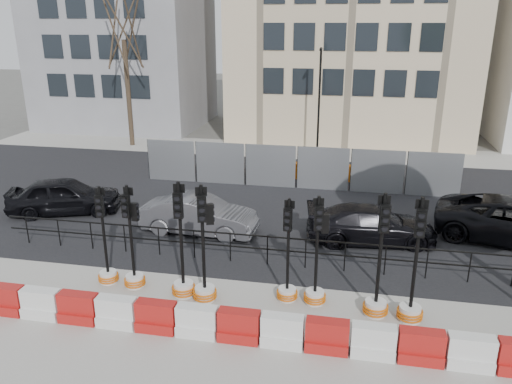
% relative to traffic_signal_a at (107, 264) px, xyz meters
% --- Properties ---
extents(ground, '(120.00, 120.00, 0.00)m').
position_rel_traffic_signal_a_xyz_m(ground, '(4.40, 0.82, -0.62)').
color(ground, '#51514C').
rests_on(ground, ground).
extents(sidewalk_near, '(40.00, 6.00, 0.02)m').
position_rel_traffic_signal_a_xyz_m(sidewalk_near, '(4.40, -2.18, -0.61)').
color(sidewalk_near, gray).
rests_on(sidewalk_near, ground).
extents(road, '(40.00, 14.00, 0.03)m').
position_rel_traffic_signal_a_xyz_m(road, '(4.40, 7.82, -0.61)').
color(road, black).
rests_on(road, ground).
extents(sidewalk_far, '(40.00, 4.00, 0.02)m').
position_rel_traffic_signal_a_xyz_m(sidewalk_far, '(4.40, 16.82, -0.61)').
color(sidewalk_far, gray).
rests_on(sidewalk_far, ground).
extents(building_grey, '(11.00, 9.06, 14.00)m').
position_rel_traffic_signal_a_xyz_m(building_grey, '(-9.60, 22.80, 6.38)').
color(building_grey, gray).
rests_on(building_grey, ground).
extents(kerb_railing, '(18.00, 0.04, 1.00)m').
position_rel_traffic_signal_a_xyz_m(kerb_railing, '(4.40, 2.02, 0.07)').
color(kerb_railing, black).
rests_on(kerb_railing, ground).
extents(heras_fencing, '(14.33, 1.72, 2.00)m').
position_rel_traffic_signal_a_xyz_m(heras_fencing, '(4.39, 10.62, 0.06)').
color(heras_fencing, '#989BA0').
rests_on(heras_fencing, ground).
extents(lamp_post_far, '(0.12, 0.56, 6.00)m').
position_rel_traffic_signal_a_xyz_m(lamp_post_far, '(4.90, 15.80, 2.60)').
color(lamp_post_far, black).
rests_on(lamp_post_far, ground).
extents(tree_bare_far, '(2.00, 2.00, 9.00)m').
position_rel_traffic_signal_a_xyz_m(tree_bare_far, '(-6.60, 16.32, 6.03)').
color(tree_bare_far, '#473828').
rests_on(tree_bare_far, ground).
extents(barrier_row, '(13.60, 0.50, 0.80)m').
position_rel_traffic_signal_a_xyz_m(barrier_row, '(4.40, -1.98, -0.26)').
color(barrier_row, '#A90D1E').
rests_on(barrier_row, ground).
extents(traffic_signal_a, '(0.59, 0.59, 3.00)m').
position_rel_traffic_signal_a_xyz_m(traffic_signal_a, '(0.00, 0.00, 0.00)').
color(traffic_signal_a, silver).
rests_on(traffic_signal_a, ground).
extents(traffic_signal_b, '(0.61, 0.61, 3.11)m').
position_rel_traffic_signal_a_xyz_m(traffic_signal_b, '(0.87, -0.08, 0.12)').
color(traffic_signal_b, silver).
rests_on(traffic_signal_b, ground).
extents(traffic_signal_c, '(0.66, 0.66, 3.37)m').
position_rel_traffic_signal_a_xyz_m(traffic_signal_c, '(2.42, -0.28, 0.08)').
color(traffic_signal_c, silver).
rests_on(traffic_signal_c, ground).
extents(traffic_signal_d, '(0.66, 0.66, 3.37)m').
position_rel_traffic_signal_a_xyz_m(traffic_signal_d, '(3.09, -0.40, 0.18)').
color(traffic_signal_d, silver).
rests_on(traffic_signal_d, ground).
extents(traffic_signal_e, '(0.59, 0.59, 2.99)m').
position_rel_traffic_signal_a_xyz_m(traffic_signal_e, '(5.29, 0.05, -0.00)').
color(traffic_signal_e, silver).
rests_on(traffic_signal_e, ground).
extents(traffic_signal_f, '(0.61, 0.61, 3.11)m').
position_rel_traffic_signal_a_xyz_m(traffic_signal_f, '(6.07, 0.03, 0.12)').
color(traffic_signal_f, silver).
rests_on(traffic_signal_f, ground).
extents(traffic_signal_g, '(0.67, 0.67, 3.39)m').
position_rel_traffic_signal_a_xyz_m(traffic_signal_g, '(7.67, -0.25, 0.08)').
color(traffic_signal_g, silver).
rests_on(traffic_signal_g, ground).
extents(traffic_signal_h, '(0.67, 0.67, 3.38)m').
position_rel_traffic_signal_a_xyz_m(traffic_signal_h, '(8.53, -0.34, 0.08)').
color(traffic_signal_h, silver).
rests_on(traffic_signal_h, ground).
extents(car_a, '(4.42, 5.39, 1.47)m').
position_rel_traffic_signal_a_xyz_m(car_a, '(-4.32, 4.95, 0.11)').
color(car_a, black).
rests_on(car_a, ground).
extents(car_b, '(1.92, 4.35, 1.38)m').
position_rel_traffic_signal_a_xyz_m(car_b, '(1.55, 4.06, 0.07)').
color(car_b, '#48484D').
rests_on(car_b, ground).
extents(car_c, '(2.95, 4.93, 1.30)m').
position_rel_traffic_signal_a_xyz_m(car_c, '(7.64, 4.46, 0.03)').
color(car_c, black).
rests_on(car_c, ground).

